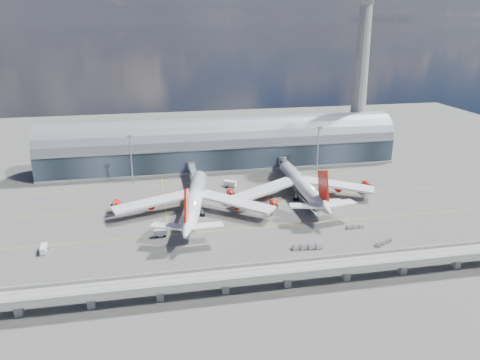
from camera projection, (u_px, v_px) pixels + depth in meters
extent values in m
plane|color=#474744|center=(250.00, 218.00, 199.95)|extent=(500.00, 500.00, 0.00)
cube|color=gold|center=(255.00, 228.00, 190.68)|extent=(200.00, 0.25, 0.01)
cube|color=gold|center=(241.00, 201.00, 218.50)|extent=(200.00, 0.25, 0.01)
cube|color=gold|center=(230.00, 181.00, 246.32)|extent=(200.00, 0.25, 0.01)
cube|color=gold|center=(164.00, 199.00, 221.34)|extent=(0.25, 80.00, 0.01)
cube|color=gold|center=(305.00, 189.00, 234.21)|extent=(0.25, 80.00, 0.01)
cube|color=#1B262E|center=(221.00, 154.00, 270.02)|extent=(200.00, 28.00, 14.00)
cylinder|color=gray|center=(221.00, 142.00, 267.74)|extent=(200.00, 28.00, 28.00)
cube|color=gray|center=(225.00, 148.00, 254.75)|extent=(200.00, 1.00, 1.20)
cube|color=gray|center=(221.00, 164.00, 272.10)|extent=(200.00, 30.00, 1.20)
cube|color=gray|center=(355.00, 149.00, 291.26)|extent=(18.00, 18.00, 8.00)
cone|color=gray|center=(360.00, 82.00, 277.91)|extent=(10.00, 10.00, 90.00)
cube|color=gray|center=(288.00, 271.00, 147.15)|extent=(220.00, 8.50, 1.20)
cube|color=gray|center=(292.00, 274.00, 143.08)|extent=(220.00, 0.40, 1.20)
cube|color=gray|center=(284.00, 262.00, 150.50)|extent=(220.00, 0.40, 1.20)
cube|color=gray|center=(289.00, 271.00, 145.55)|extent=(220.00, 0.12, 0.12)
cube|color=gray|center=(286.00, 267.00, 148.33)|extent=(220.00, 0.12, 0.12)
cube|color=gray|center=(18.00, 308.00, 133.42)|extent=(2.20, 2.20, 5.00)
cube|color=gray|center=(91.00, 300.00, 137.10)|extent=(2.20, 2.20, 5.00)
cube|color=gray|center=(160.00, 293.00, 140.77)|extent=(2.20, 2.20, 5.00)
cube|color=gray|center=(225.00, 286.00, 144.45)|extent=(2.20, 2.20, 5.00)
cube|color=gray|center=(287.00, 279.00, 148.13)|extent=(2.20, 2.20, 5.00)
cube|color=gray|center=(347.00, 273.00, 151.80)|extent=(2.20, 2.20, 5.00)
cube|color=gray|center=(403.00, 267.00, 155.48)|extent=(2.20, 2.20, 5.00)
cube|color=gray|center=(457.00, 261.00, 159.16)|extent=(2.20, 2.20, 5.00)
cylinder|color=gray|center=(131.00, 160.00, 237.70)|extent=(0.70, 0.70, 25.00)
cube|color=gray|center=(129.00, 136.00, 233.57)|extent=(3.00, 0.40, 1.00)
cylinder|color=gray|center=(318.00, 150.00, 256.09)|extent=(0.70, 0.70, 25.00)
cube|color=gray|center=(319.00, 128.00, 251.95)|extent=(3.00, 0.40, 1.00)
cylinder|color=white|center=(195.00, 198.00, 203.69)|extent=(17.57, 57.24, 6.87)
cone|color=white|center=(200.00, 175.00, 233.67)|extent=(8.38, 9.74, 6.87)
cone|color=white|center=(187.00, 229.00, 171.40)|extent=(9.20, 13.96, 6.87)
cube|color=red|center=(187.00, 205.00, 171.69)|extent=(3.18, 12.75, 14.22)
cube|color=white|center=(153.00, 202.00, 201.86)|extent=(35.63, 18.37, 2.78)
cube|color=white|center=(236.00, 202.00, 202.02)|extent=(32.34, 28.45, 2.78)
cylinder|color=red|center=(152.00, 204.00, 204.52)|extent=(4.39, 5.93, 3.44)
cylinder|color=red|center=(116.00, 204.00, 204.45)|extent=(4.39, 5.93, 3.44)
cylinder|color=red|center=(237.00, 204.00, 204.68)|extent=(4.39, 5.93, 3.44)
cylinder|color=red|center=(274.00, 204.00, 204.75)|extent=(4.39, 5.93, 3.44)
cylinder|color=gray|center=(199.00, 193.00, 224.33)|extent=(0.54, 0.54, 3.22)
cylinder|color=gray|center=(186.00, 213.00, 201.26)|extent=(0.64, 0.64, 3.22)
cylinder|color=gray|center=(202.00, 213.00, 201.29)|extent=(0.64, 0.64, 3.22)
cylinder|color=black|center=(186.00, 215.00, 201.59)|extent=(2.63, 2.03, 1.61)
cylinder|color=black|center=(202.00, 215.00, 201.62)|extent=(2.63, 2.03, 1.61)
cylinder|color=white|center=(301.00, 184.00, 221.93)|extent=(7.35, 54.23, 6.49)
cone|color=white|center=(284.00, 165.00, 250.24)|extent=(6.63, 9.06, 6.49)
cone|color=white|center=(325.00, 208.00, 191.26)|extent=(6.70, 13.53, 6.49)
cube|color=red|center=(323.00, 185.00, 191.61)|extent=(1.00, 13.40, 14.82)
cube|color=white|center=(266.00, 189.00, 217.18)|extent=(34.14, 23.35, 2.77)
cube|color=white|center=(337.00, 185.00, 223.11)|extent=(33.89, 24.16, 2.77)
cylinder|color=black|center=(301.00, 187.00, 222.52)|extent=(6.29, 48.66, 5.52)
cylinder|color=red|center=(263.00, 192.00, 219.81)|extent=(3.67, 5.65, 3.58)
cylinder|color=red|center=(231.00, 194.00, 217.17)|extent=(3.67, 5.65, 3.58)
cylinder|color=red|center=(337.00, 187.00, 225.96)|extent=(3.67, 5.65, 3.58)
cylinder|color=red|center=(367.00, 185.00, 228.59)|extent=(3.67, 5.65, 3.58)
cylinder|color=gray|center=(289.00, 181.00, 241.29)|extent=(0.56, 0.56, 3.36)
cylinder|color=gray|center=(296.00, 197.00, 218.77)|extent=(0.67, 0.67, 3.36)
cylinder|color=gray|center=(311.00, 196.00, 219.98)|extent=(0.67, 0.67, 3.36)
cylinder|color=black|center=(296.00, 199.00, 219.11)|extent=(2.49, 1.72, 1.68)
cylinder|color=black|center=(310.00, 198.00, 220.32)|extent=(2.49, 1.72, 1.68)
cube|color=gray|center=(193.00, 172.00, 243.00)|extent=(3.00, 24.00, 3.00)
cube|color=gray|center=(196.00, 180.00, 231.87)|extent=(3.60, 3.60, 3.40)
cylinder|color=gray|center=(191.00, 166.00, 254.13)|extent=(4.40, 4.40, 4.00)
cylinder|color=gray|center=(196.00, 186.00, 233.01)|extent=(0.50, 0.50, 3.40)
cylinder|color=black|center=(196.00, 189.00, 233.45)|extent=(1.40, 0.80, 0.80)
cube|color=gray|center=(290.00, 168.00, 250.63)|extent=(3.00, 28.00, 3.00)
cube|color=gray|center=(298.00, 176.00, 237.64)|extent=(3.60, 3.60, 3.40)
cylinder|color=gray|center=(282.00, 160.00, 263.61)|extent=(4.40, 4.40, 4.00)
cylinder|color=gray|center=(297.00, 182.00, 238.78)|extent=(0.50, 0.50, 3.40)
cylinder|color=black|center=(297.00, 185.00, 239.22)|extent=(1.40, 0.80, 0.80)
cube|color=silver|center=(44.00, 249.00, 170.29)|extent=(2.38, 6.13, 2.23)
cylinder|color=black|center=(45.00, 249.00, 172.42)|extent=(2.19, 0.92, 0.77)
cylinder|color=black|center=(43.00, 254.00, 168.81)|extent=(2.19, 0.92, 0.77)
cube|color=silver|center=(160.00, 233.00, 182.64)|extent=(4.91, 2.31, 2.54)
cylinder|color=black|center=(164.00, 235.00, 183.27)|extent=(0.91, 2.45, 0.88)
cylinder|color=black|center=(156.00, 236.00, 182.74)|extent=(0.91, 2.45, 0.88)
cube|color=silver|center=(332.00, 202.00, 212.93)|extent=(7.62, 2.34, 2.46)
cylinder|color=black|center=(337.00, 204.00, 213.78)|extent=(0.90, 2.39, 0.85)
cylinder|color=black|center=(327.00, 205.00, 212.79)|extent=(0.90, 2.39, 0.85)
cube|color=silver|center=(319.00, 194.00, 222.47)|extent=(2.88, 6.76, 2.88)
cylinder|color=black|center=(317.00, 195.00, 224.88)|extent=(2.81, 1.14, 1.00)
cylinder|color=black|center=(320.00, 198.00, 220.90)|extent=(2.81, 1.14, 1.00)
cube|color=silver|center=(288.00, 176.00, 248.28)|extent=(4.29, 6.08, 2.88)
cylinder|color=black|center=(286.00, 177.00, 250.13)|extent=(2.95, 1.89, 1.00)
cylinder|color=black|center=(290.00, 179.00, 247.26)|extent=(2.95, 1.89, 1.00)
cube|color=silver|center=(230.00, 184.00, 236.67)|extent=(6.73, 5.81, 2.82)
cylinder|color=black|center=(233.00, 185.00, 238.51)|extent=(2.37, 2.77, 0.97)
cylinder|color=black|center=(227.00, 187.00, 235.65)|extent=(2.37, 2.77, 0.97)
cube|color=gray|center=(296.00, 249.00, 172.62)|extent=(2.85, 2.09, 0.33)
cube|color=#B3B3B8|center=(296.00, 247.00, 172.33)|extent=(2.40, 1.93, 1.65)
cube|color=gray|center=(303.00, 248.00, 172.80)|extent=(2.85, 2.09, 0.33)
cube|color=#B3B3B8|center=(303.00, 246.00, 172.51)|extent=(2.40, 1.93, 1.65)
cube|color=gray|center=(311.00, 248.00, 172.97)|extent=(2.85, 2.09, 0.33)
cube|color=#B3B3B8|center=(311.00, 246.00, 172.69)|extent=(2.40, 1.93, 1.65)
cube|color=gray|center=(319.00, 248.00, 173.15)|extent=(2.85, 2.09, 0.33)
cube|color=#B3B3B8|center=(319.00, 246.00, 172.86)|extent=(2.40, 1.93, 1.65)
cube|color=gray|center=(349.00, 228.00, 189.76)|extent=(2.37, 1.67, 0.28)
cube|color=#B3B3B8|center=(349.00, 226.00, 189.52)|extent=(1.98, 1.55, 1.42)
cube|color=gray|center=(355.00, 228.00, 190.05)|extent=(2.37, 1.67, 0.28)
cube|color=#B3B3B8|center=(355.00, 226.00, 189.80)|extent=(1.98, 1.55, 1.42)
cube|color=gray|center=(361.00, 227.00, 190.34)|extent=(2.37, 1.67, 0.28)
cube|color=#B3B3B8|center=(361.00, 226.00, 190.09)|extent=(1.98, 1.55, 1.42)
cube|color=gray|center=(378.00, 246.00, 174.94)|extent=(2.70, 2.38, 0.28)
cube|color=#B3B3B8|center=(378.00, 244.00, 174.70)|extent=(2.32, 2.13, 1.41)
cube|color=gray|center=(382.00, 244.00, 176.40)|extent=(2.70, 2.38, 0.28)
cube|color=#B3B3B8|center=(382.00, 242.00, 176.15)|extent=(2.32, 2.13, 1.41)
cube|color=gray|center=(386.00, 242.00, 177.86)|extent=(2.70, 2.38, 0.28)
cube|color=#B3B3B8|center=(386.00, 240.00, 177.61)|extent=(2.32, 2.13, 1.41)
cube|color=gray|center=(390.00, 240.00, 179.31)|extent=(2.70, 2.38, 0.28)
cube|color=#B3B3B8|center=(390.00, 238.00, 179.07)|extent=(2.32, 2.13, 1.41)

